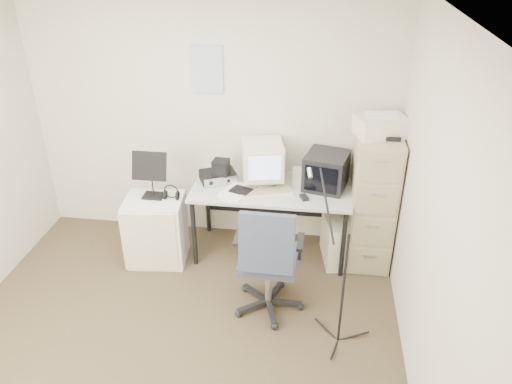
# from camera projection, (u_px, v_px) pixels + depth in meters

# --- Properties ---
(floor) EXTENTS (3.60, 3.60, 0.01)m
(floor) POSITION_uv_depth(u_px,v_px,m) (170.00, 353.00, 3.89)
(floor) COLOR #3B3019
(floor) RESTS_ON ground
(ceiling) EXTENTS (3.60, 3.60, 0.01)m
(ceiling) POSITION_uv_depth(u_px,v_px,m) (132.00, 17.00, 2.69)
(ceiling) COLOR white
(ceiling) RESTS_ON ground
(wall_back) EXTENTS (3.60, 0.02, 2.50)m
(wall_back) POSITION_uv_depth(u_px,v_px,m) (212.00, 120.00, 4.85)
(wall_back) COLOR beige
(wall_back) RESTS_ON ground
(wall_right) EXTENTS (0.02, 3.60, 2.50)m
(wall_right) POSITION_uv_depth(u_px,v_px,m) (436.00, 235.00, 3.08)
(wall_right) COLOR beige
(wall_right) RESTS_ON ground
(wall_calendar) EXTENTS (0.30, 0.02, 0.44)m
(wall_calendar) POSITION_uv_depth(u_px,v_px,m) (207.00, 69.00, 4.60)
(wall_calendar) COLOR white
(wall_calendar) RESTS_ON wall_back
(filing_cabinet) EXTENTS (0.40, 0.60, 1.30)m
(filing_cabinet) POSITION_uv_depth(u_px,v_px,m) (372.00, 200.00, 4.68)
(filing_cabinet) COLOR tan
(filing_cabinet) RESTS_ON floor
(printer) EXTENTS (0.50, 0.42, 0.16)m
(printer) POSITION_uv_depth(u_px,v_px,m) (381.00, 126.00, 4.34)
(printer) COLOR silver
(printer) RESTS_ON filing_cabinet
(desk) EXTENTS (1.50, 0.70, 0.73)m
(desk) POSITION_uv_depth(u_px,v_px,m) (271.00, 221.00, 4.90)
(desk) COLOR #BABAA9
(desk) RESTS_ON floor
(crt_monitor) EXTENTS (0.45, 0.46, 0.41)m
(crt_monitor) POSITION_uv_depth(u_px,v_px,m) (263.00, 163.00, 4.72)
(crt_monitor) COLOR silver
(crt_monitor) RESTS_ON desk
(crt_tv) EXTENTS (0.45, 0.47, 0.34)m
(crt_tv) POSITION_uv_depth(u_px,v_px,m) (326.00, 171.00, 4.67)
(crt_tv) COLOR black
(crt_tv) RESTS_ON desk
(desk_speaker) EXTENTS (0.09, 0.09, 0.16)m
(desk_speaker) POSITION_uv_depth(u_px,v_px,m) (297.00, 176.00, 4.77)
(desk_speaker) COLOR beige
(desk_speaker) RESTS_ON desk
(keyboard) EXTENTS (0.52, 0.32, 0.03)m
(keyboard) POSITION_uv_depth(u_px,v_px,m) (266.00, 193.00, 4.61)
(keyboard) COLOR silver
(keyboard) RESTS_ON desk
(mouse) EXTENTS (0.09, 0.12, 0.03)m
(mouse) POSITION_uv_depth(u_px,v_px,m) (304.00, 197.00, 4.53)
(mouse) COLOR black
(mouse) RESTS_ON desk
(radio_receiver) EXTENTS (0.40, 0.35, 0.09)m
(radio_receiver) POSITION_uv_depth(u_px,v_px,m) (218.00, 176.00, 4.83)
(radio_receiver) COLOR black
(radio_receiver) RESTS_ON desk
(radio_speaker) EXTENTS (0.16, 0.15, 0.15)m
(radio_speaker) POSITION_uv_depth(u_px,v_px,m) (221.00, 167.00, 4.73)
(radio_speaker) COLOR black
(radio_speaker) RESTS_ON radio_receiver
(papers) EXTENTS (0.34, 0.39, 0.02)m
(papers) POSITION_uv_depth(u_px,v_px,m) (237.00, 192.00, 4.64)
(papers) COLOR white
(papers) RESTS_ON desk
(pc_tower) EXTENTS (0.29, 0.52, 0.46)m
(pc_tower) POSITION_uv_depth(u_px,v_px,m) (335.00, 239.00, 4.86)
(pc_tower) COLOR silver
(pc_tower) RESTS_ON floor
(office_chair) EXTENTS (0.62, 0.62, 1.05)m
(office_chair) POSITION_uv_depth(u_px,v_px,m) (269.00, 257.00, 4.10)
(office_chair) COLOR #3C4052
(office_chair) RESTS_ON floor
(side_cart) EXTENTS (0.58, 0.48, 0.67)m
(side_cart) POSITION_uv_depth(u_px,v_px,m) (157.00, 230.00, 4.81)
(side_cart) COLOR silver
(side_cart) RESTS_ON floor
(music_stand) EXTENTS (0.36, 0.27, 0.47)m
(music_stand) POSITION_uv_depth(u_px,v_px,m) (151.00, 174.00, 4.59)
(music_stand) COLOR black
(music_stand) RESTS_ON side_cart
(headphones) EXTENTS (0.20, 0.20, 0.03)m
(headphones) POSITION_uv_depth(u_px,v_px,m) (171.00, 194.00, 4.64)
(headphones) COLOR black
(headphones) RESTS_ON side_cart
(mic_stand) EXTENTS (0.02, 0.02, 1.33)m
(mic_stand) POSITION_uv_depth(u_px,v_px,m) (345.00, 274.00, 3.68)
(mic_stand) COLOR black
(mic_stand) RESTS_ON floor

